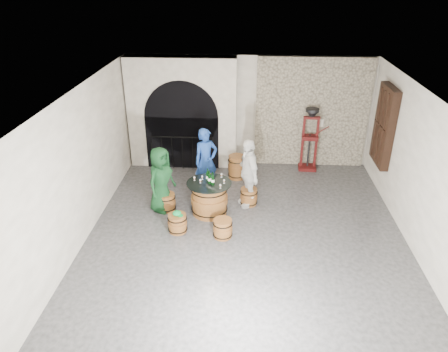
# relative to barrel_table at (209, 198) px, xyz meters

# --- Properties ---
(ground) EXTENTS (8.00, 8.00, 0.00)m
(ground) POSITION_rel_barrel_table_xyz_m (0.89, -0.95, -0.41)
(ground) COLOR #2B2B2E
(ground) RESTS_ON ground
(wall_back) EXTENTS (8.00, 0.00, 8.00)m
(wall_back) POSITION_rel_barrel_table_xyz_m (0.89, 3.05, 1.19)
(wall_back) COLOR silver
(wall_back) RESTS_ON ground
(wall_front) EXTENTS (8.00, 0.00, 8.00)m
(wall_front) POSITION_rel_barrel_table_xyz_m (0.89, -4.95, 1.19)
(wall_front) COLOR silver
(wall_front) RESTS_ON ground
(wall_left) EXTENTS (0.00, 8.00, 8.00)m
(wall_left) POSITION_rel_barrel_table_xyz_m (-2.61, -0.95, 1.19)
(wall_left) COLOR silver
(wall_left) RESTS_ON ground
(wall_right) EXTENTS (0.00, 8.00, 8.00)m
(wall_right) POSITION_rel_barrel_table_xyz_m (4.39, -0.95, 1.19)
(wall_right) COLOR silver
(wall_right) RESTS_ON ground
(ceiling) EXTENTS (8.00, 8.00, 0.00)m
(ceiling) POSITION_rel_barrel_table_xyz_m (0.89, -0.95, 2.79)
(ceiling) COLOR beige
(ceiling) RESTS_ON wall_back
(stone_facing_panel) EXTENTS (3.20, 0.12, 3.18)m
(stone_facing_panel) POSITION_rel_barrel_table_xyz_m (2.69, 2.99, 1.19)
(stone_facing_panel) COLOR tan
(stone_facing_panel) RESTS_ON ground
(arched_opening) EXTENTS (3.10, 0.60, 3.19)m
(arched_opening) POSITION_rel_barrel_table_xyz_m (-1.01, 2.78, 1.18)
(arched_opening) COLOR silver
(arched_opening) RESTS_ON ground
(shuttered_window) EXTENTS (0.23, 1.10, 2.00)m
(shuttered_window) POSITION_rel_barrel_table_xyz_m (4.27, 1.45, 1.39)
(shuttered_window) COLOR black
(shuttered_window) RESTS_ON wall_right
(barrel_table) EXTENTS (1.07, 1.07, 0.82)m
(barrel_table) POSITION_rel_barrel_table_xyz_m (0.00, 0.00, 0.00)
(barrel_table) COLOR brown
(barrel_table) RESTS_ON ground
(barrel_stool_left) EXTENTS (0.44, 0.44, 0.43)m
(barrel_stool_left) POSITION_rel_barrel_table_xyz_m (-1.05, 0.09, -0.19)
(barrel_stool_left) COLOR brown
(barrel_stool_left) RESTS_ON ground
(barrel_stool_far) EXTENTS (0.44, 0.44, 0.43)m
(barrel_stool_far) POSITION_rel_barrel_table_xyz_m (-0.17, 1.04, -0.19)
(barrel_stool_far) COLOR brown
(barrel_stool_far) RESTS_ON ground
(barrel_stool_right) EXTENTS (0.44, 0.44, 0.43)m
(barrel_stool_right) POSITION_rel_barrel_table_xyz_m (0.94, 0.48, -0.19)
(barrel_stool_right) COLOR brown
(barrel_stool_right) RESTS_ON ground
(barrel_stool_near_right) EXTENTS (0.44, 0.44, 0.43)m
(barrel_stool_near_right) POSITION_rel_barrel_table_xyz_m (0.38, -0.99, -0.19)
(barrel_stool_near_right) COLOR brown
(barrel_stool_near_right) RESTS_ON ground
(barrel_stool_near_left) EXTENTS (0.44, 0.44, 0.43)m
(barrel_stool_near_left) POSITION_rel_barrel_table_xyz_m (-0.64, -0.84, -0.19)
(barrel_stool_near_left) COLOR brown
(barrel_stool_near_left) RESTS_ON ground
(green_cap) EXTENTS (0.24, 0.19, 0.11)m
(green_cap) POSITION_rel_barrel_table_xyz_m (-0.64, -0.84, 0.07)
(green_cap) COLOR #0B8037
(green_cap) RESTS_ON barrel_stool_near_left
(person_green) EXTENTS (0.85, 0.95, 1.63)m
(person_green) POSITION_rel_barrel_table_xyz_m (-1.16, 0.10, 0.41)
(person_green) COLOR #0F381A
(person_green) RESTS_ON ground
(person_blue) EXTENTS (0.76, 0.69, 1.74)m
(person_blue) POSITION_rel_barrel_table_xyz_m (-0.18, 1.11, 0.46)
(person_blue) COLOR navy
(person_blue) RESTS_ON ground
(person_white) EXTENTS (0.75, 1.11, 1.75)m
(person_white) POSITION_rel_barrel_table_xyz_m (0.91, 0.46, 0.47)
(person_white) COLOR silver
(person_white) RESTS_ON ground
(wine_bottle_left) EXTENTS (0.08, 0.08, 0.32)m
(wine_bottle_left) POSITION_rel_barrel_table_xyz_m (0.01, -0.01, 0.54)
(wine_bottle_left) COLOR black
(wine_bottle_left) RESTS_ON barrel_table
(wine_bottle_center) EXTENTS (0.08, 0.08, 0.32)m
(wine_bottle_center) POSITION_rel_barrel_table_xyz_m (0.10, -0.08, 0.54)
(wine_bottle_center) COLOR black
(wine_bottle_center) RESTS_ON barrel_table
(wine_bottle_right) EXTENTS (0.08, 0.08, 0.32)m
(wine_bottle_right) POSITION_rel_barrel_table_xyz_m (-0.04, 0.10, 0.54)
(wine_bottle_right) COLOR black
(wine_bottle_right) RESTS_ON barrel_table
(tasting_glass_a) EXTENTS (0.05, 0.05, 0.10)m
(tasting_glass_a) POSITION_rel_barrel_table_xyz_m (-0.20, -0.02, 0.46)
(tasting_glass_a) COLOR #AE5D22
(tasting_glass_a) RESTS_ON barrel_table
(tasting_glass_b) EXTENTS (0.05, 0.05, 0.10)m
(tasting_glass_b) POSITION_rel_barrel_table_xyz_m (0.35, -0.00, 0.46)
(tasting_glass_b) COLOR #AE5D22
(tasting_glass_b) RESTS_ON barrel_table
(tasting_glass_c) EXTENTS (0.05, 0.05, 0.10)m
(tasting_glass_c) POSITION_rel_barrel_table_xyz_m (-0.18, 0.17, 0.46)
(tasting_glass_c) COLOR #AE5D22
(tasting_glass_c) RESTS_ON barrel_table
(tasting_glass_d) EXTENTS (0.05, 0.05, 0.10)m
(tasting_glass_d) POSITION_rel_barrel_table_xyz_m (0.27, 0.31, 0.46)
(tasting_glass_d) COLOR #AE5D22
(tasting_glass_d) RESTS_ON barrel_table
(tasting_glass_e) EXTENTS (0.05, 0.05, 0.10)m
(tasting_glass_e) POSITION_rel_barrel_table_xyz_m (0.28, -0.25, 0.46)
(tasting_glass_e) COLOR #AE5D22
(tasting_glass_e) RESTS_ON barrel_table
(tasting_glass_f) EXTENTS (0.05, 0.05, 0.10)m
(tasting_glass_f) POSITION_rel_barrel_table_xyz_m (-0.36, 0.11, 0.46)
(tasting_glass_f) COLOR #AE5D22
(tasting_glass_f) RESTS_ON barrel_table
(side_barrel) EXTENTS (0.50, 0.50, 0.67)m
(side_barrel) POSITION_rel_barrel_table_xyz_m (0.60, 1.95, -0.08)
(side_barrel) COLOR brown
(side_barrel) RESTS_ON ground
(corking_press) EXTENTS (0.76, 0.43, 1.85)m
(corking_press) POSITION_rel_barrel_table_xyz_m (2.65, 2.64, 0.67)
(corking_press) COLOR #490E0C
(corking_press) RESTS_ON ground
(control_box) EXTENTS (0.18, 0.10, 0.22)m
(control_box) POSITION_rel_barrel_table_xyz_m (2.94, 2.91, 0.94)
(control_box) COLOR silver
(control_box) RESTS_ON wall_back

